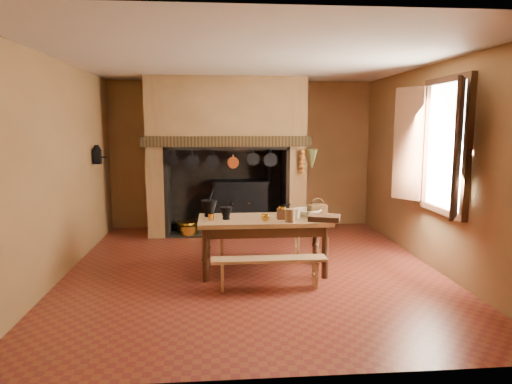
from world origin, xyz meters
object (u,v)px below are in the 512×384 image
(coffee_grinder, at_px, (282,213))
(mixing_bowl, at_px, (307,212))
(wicker_basket, at_px, (317,209))
(work_table, at_px, (264,227))
(bench_front, at_px, (269,266))
(iron_range, at_px, (241,204))

(coffee_grinder, bearing_deg, mixing_bowl, 29.99)
(wicker_basket, bearing_deg, coffee_grinder, -162.94)
(work_table, bearing_deg, wicker_basket, 14.95)
(bench_front, bearing_deg, mixing_bowl, 51.61)
(iron_range, height_order, work_table, iron_range)
(bench_front, height_order, mixing_bowl, mixing_bowl)
(mixing_bowl, distance_m, wicker_basket, 0.17)
(iron_range, relative_size, bench_front, 1.15)
(work_table, height_order, bench_front, work_table)
(coffee_grinder, xyz_separation_m, mixing_bowl, (0.37, 0.21, -0.03))
(bench_front, height_order, wicker_basket, wicker_basket)
(bench_front, xyz_separation_m, wicker_basket, (0.76, 0.84, 0.53))
(coffee_grinder, bearing_deg, wicker_basket, 28.69)
(iron_range, relative_size, mixing_bowl, 4.52)
(bench_front, relative_size, wicker_basket, 5.21)
(iron_range, height_order, mixing_bowl, iron_range)
(work_table, relative_size, bench_front, 1.24)
(iron_range, bearing_deg, mixing_bowl, -72.45)
(bench_front, distance_m, wicker_basket, 1.25)
(work_table, height_order, wicker_basket, wicker_basket)
(iron_range, bearing_deg, work_table, -86.18)
(iron_range, distance_m, mixing_bowl, 2.61)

